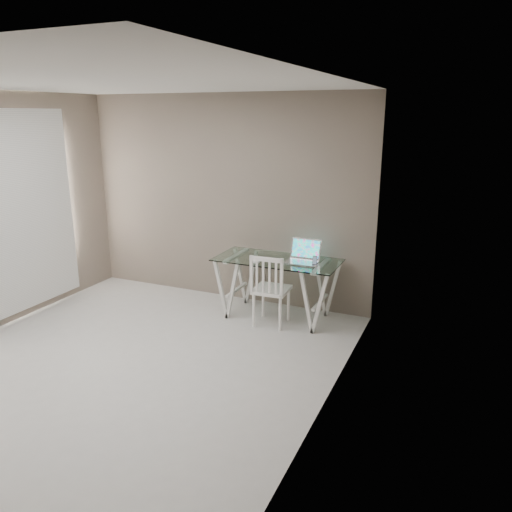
{
  "coord_description": "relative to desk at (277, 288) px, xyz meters",
  "views": [
    {
      "loc": [
        3.0,
        -3.57,
        2.43
      ],
      "look_at": [
        0.76,
        1.52,
        0.85
      ],
      "focal_mm": 35.0,
      "sensor_mm": 36.0,
      "label": 1
    }
  ],
  "objects": [
    {
      "name": "desk",
      "position": [
        0.0,
        0.0,
        0.0
      ],
      "size": [
        1.5,
        0.7,
        0.75
      ],
      "color": "silver",
      "rests_on": "ground"
    },
    {
      "name": "mouse",
      "position": [
        -0.18,
        -0.26,
        0.38
      ],
      "size": [
        0.12,
        0.07,
        0.04
      ],
      "primitive_type": "ellipsoid",
      "color": "silver",
      "rests_on": "desk"
    },
    {
      "name": "keyboard",
      "position": [
        -0.17,
        -0.06,
        0.37
      ],
      "size": [
        0.28,
        0.12,
        0.01
      ],
      "primitive_type": "cube",
      "color": "silver",
      "rests_on": "desk"
    },
    {
      "name": "chair",
      "position": [
        0.02,
        -0.29,
        0.1
      ],
      "size": [
        0.42,
        0.42,
        0.89
      ],
      "rotation": [
        0.0,
        0.0,
        0.05
      ],
      "color": "white",
      "rests_on": "ground"
    },
    {
      "name": "phone_dock",
      "position": [
        0.49,
        -0.08,
        0.4
      ],
      "size": [
        0.06,
        0.06,
        0.12
      ],
      "color": "white",
      "rests_on": "desk"
    },
    {
      "name": "laptop",
      "position": [
        0.31,
        0.05,
        0.42
      ],
      "size": [
        0.37,
        0.34,
        0.25
      ],
      "color": "#B3B3B8",
      "rests_on": "desk"
    },
    {
      "name": "room",
      "position": [
        -0.98,
        -1.8,
        1.33
      ],
      "size": [
        4.5,
        4.52,
        2.71
      ],
      "color": "#B0AEA9",
      "rests_on": "ground"
    }
  ]
}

